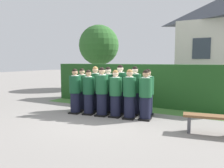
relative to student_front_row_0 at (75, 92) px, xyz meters
The scene contains 17 objects.
ground_plane 1.44m from the student_front_row_0, ahead, with size 60.00×60.00×0.00m, color gray.
student_front_row_0 is the anchor object (origin of this frame).
student_front_row_1 0.51m from the student_front_row_0, 10.54° to the left, with size 0.43×0.52×1.53m.
student_front_row_2 1.02m from the student_front_row_0, ahead, with size 0.43×0.54×1.62m.
student_front_row_3 1.50m from the student_front_row_0, ahead, with size 0.40×0.51×1.54m.
student_front_row_4 1.98m from the student_front_row_0, ahead, with size 0.43×0.53×1.57m.
student_front_row_5 2.48m from the student_front_row_0, ahead, with size 0.41×0.48×1.56m.
student_rear_row_0 0.56m from the student_front_row_0, 99.78° to the left, with size 0.41×0.47×1.56m.
student_rear_row_1 0.78m from the student_front_row_0, 56.92° to the left, with size 0.46×0.55×1.64m.
student_rear_row_2 1.17m from the student_front_row_0, 37.85° to the left, with size 0.44×0.52×1.62m.
student_rear_row_3 1.58m from the student_front_row_0, 27.56° to the left, with size 0.44×0.55×1.70m.
student_rear_row_4 2.07m from the student_front_row_0, 23.34° to the left, with size 0.43×0.53×1.65m.
student_rear_row_5 2.50m from the student_front_row_0, 19.74° to the left, with size 0.42×0.52×1.57m.
hedge 2.80m from the student_front_row_0, 64.05° to the left, with size 7.53×0.70×1.70m.
oak_tree_left 7.34m from the student_front_row_0, 114.56° to the left, with size 2.63×2.63×4.20m.
wooden_bench 4.43m from the student_front_row_0, ahead, with size 1.44×0.57×0.48m.
lawn_strip 2.24m from the student_front_row_0, 54.51° to the left, with size 7.53×0.90×0.01m, color #477A38.
Camera 1 is at (3.45, -6.21, 1.82)m, focal length 34.90 mm.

